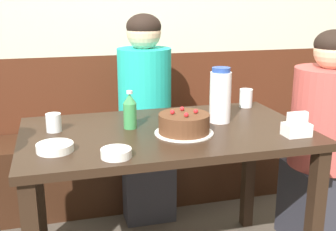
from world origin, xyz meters
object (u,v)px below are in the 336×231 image
(water_pitcher, at_px, (220,96))
(glass_tumbler_short, at_px, (246,98))
(birthday_cake, at_px, (184,124))
(bowl_rice_small, at_px, (55,147))
(person_pale_blue_shirt, at_px, (324,142))
(napkin_holder, at_px, (297,127))
(bowl_soup_white, at_px, (116,153))
(glass_water_tall, at_px, (54,123))
(bench_seat, at_px, (133,167))
(soju_bottle, at_px, (130,111))
(person_teal_shirt, at_px, (145,124))

(water_pitcher, relative_size, glass_tumbler_short, 2.66)
(birthday_cake, height_order, bowl_rice_small, birthday_cake)
(bowl_rice_small, relative_size, person_pale_blue_shirt, 0.12)
(napkin_holder, xyz_separation_m, bowl_rice_small, (-1.00, 0.08, -0.02))
(bowl_rice_small, bearing_deg, bowl_soup_white, -29.89)
(birthday_cake, height_order, person_pale_blue_shirt, person_pale_blue_shirt)
(napkin_holder, relative_size, glass_water_tall, 1.36)
(person_pale_blue_shirt, bearing_deg, bowl_soup_white, 17.35)
(water_pitcher, bearing_deg, birthday_cake, -149.51)
(water_pitcher, distance_m, bowl_rice_small, 0.80)
(bench_seat, bearing_deg, water_pitcher, -70.16)
(bowl_rice_small, bearing_deg, bench_seat, 63.82)
(soju_bottle, distance_m, person_pale_blue_shirt, 1.08)
(birthday_cake, xyz_separation_m, glass_tumbler_short, (0.47, 0.36, 0.01))
(napkin_holder, relative_size, person_teal_shirt, 0.09)
(bowl_soup_white, xyz_separation_m, person_teal_shirt, (0.31, 0.92, -0.18))
(napkin_holder, xyz_separation_m, bowl_soup_white, (-0.79, -0.05, -0.02))
(birthday_cake, height_order, glass_water_tall, birthday_cake)
(birthday_cake, bearing_deg, bowl_soup_white, -148.00)
(water_pitcher, bearing_deg, bowl_soup_white, -148.60)
(glass_tumbler_short, bearing_deg, napkin_holder, -91.10)
(bench_seat, distance_m, water_pitcher, 1.05)
(glass_water_tall, distance_m, person_teal_shirt, 0.77)
(bench_seat, xyz_separation_m, glass_water_tall, (-0.49, -0.72, 0.55))
(birthday_cake, bearing_deg, water_pitcher, 30.49)
(bowl_soup_white, height_order, glass_water_tall, glass_water_tall)
(water_pitcher, height_order, bowl_soup_white, water_pitcher)
(bowl_soup_white, height_order, person_pale_blue_shirt, person_pale_blue_shirt)
(glass_water_tall, xyz_separation_m, person_pale_blue_shirt, (1.38, -0.03, -0.21))
(napkin_holder, bearing_deg, glass_tumbler_short, 88.90)
(bench_seat, height_order, birthday_cake, birthday_cake)
(bench_seat, bearing_deg, bowl_soup_white, -103.51)
(bowl_rice_small, bearing_deg, glass_tumbler_short, 23.47)
(soju_bottle, bearing_deg, glass_tumbler_short, 17.92)
(water_pitcher, bearing_deg, glass_water_tall, 175.88)
(soju_bottle, xyz_separation_m, glass_water_tall, (-0.34, 0.04, -0.04))
(glass_tumbler_short, relative_size, person_teal_shirt, 0.08)
(bench_seat, distance_m, bowl_rice_small, 1.22)
(birthday_cake, height_order, soju_bottle, soju_bottle)
(bench_seat, bearing_deg, glass_water_tall, -123.85)
(birthday_cake, xyz_separation_m, bowl_rice_small, (-0.55, -0.08, -0.03))
(bench_seat, height_order, bowl_soup_white, bowl_soup_white)
(bowl_rice_small, bearing_deg, person_pale_blue_shirt, 9.79)
(bench_seat, relative_size, birthday_cake, 8.07)
(napkin_holder, relative_size, bowl_rice_small, 0.77)
(birthday_cake, relative_size, napkin_holder, 2.35)
(birthday_cake, relative_size, person_teal_shirt, 0.21)
(water_pitcher, relative_size, bowl_soup_white, 2.27)
(birthday_cake, distance_m, water_pitcher, 0.27)
(glass_tumbler_short, bearing_deg, water_pitcher, -136.92)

